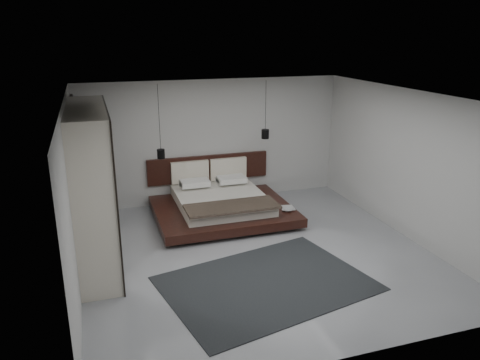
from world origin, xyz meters
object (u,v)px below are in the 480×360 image
object	(u,v)px
pendant_right	(265,134)
rug	(267,283)
wardrobe	(93,187)
pendant_left	(161,153)
bed	(221,203)
lattice_screen	(78,162)

from	to	relation	value
pendant_right	rug	world-z (taller)	pendant_right
wardrobe	pendant_left	bearing A→B (deg)	51.57
bed	pendant_right	bearing A→B (deg)	21.18
bed	pendant_left	bearing A→B (deg)	158.82
pendant_right	wardrobe	world-z (taller)	pendant_right
rug	pendant_right	bearing A→B (deg)	69.97
pendant_left	pendant_right	distance (m)	2.34
lattice_screen	pendant_right	world-z (taller)	pendant_right
bed	rug	xyz separation A→B (m)	(-0.08, -2.97, -0.28)
wardrobe	lattice_screen	bearing A→B (deg)	97.69
pendant_left	pendant_right	size ratio (longest dim) A/B	1.21
pendant_left	wardrobe	distance (m)	2.26
pendant_left	rug	bearing A→B (deg)	-72.52
bed	lattice_screen	bearing A→B (deg)	169.05
bed	rug	world-z (taller)	bed
lattice_screen	rug	size ratio (longest dim) A/B	0.83
pendant_right	wardrobe	xyz separation A→B (m)	(-3.72, -1.77, -0.30)
pendant_left	wardrobe	size ratio (longest dim) A/B	0.56
lattice_screen	bed	size ratio (longest dim) A/B	0.92
rug	pendant_left	bearing A→B (deg)	107.48
lattice_screen	wardrobe	xyz separation A→B (m)	(0.25, -1.86, 0.04)
bed	rug	size ratio (longest dim) A/B	0.91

